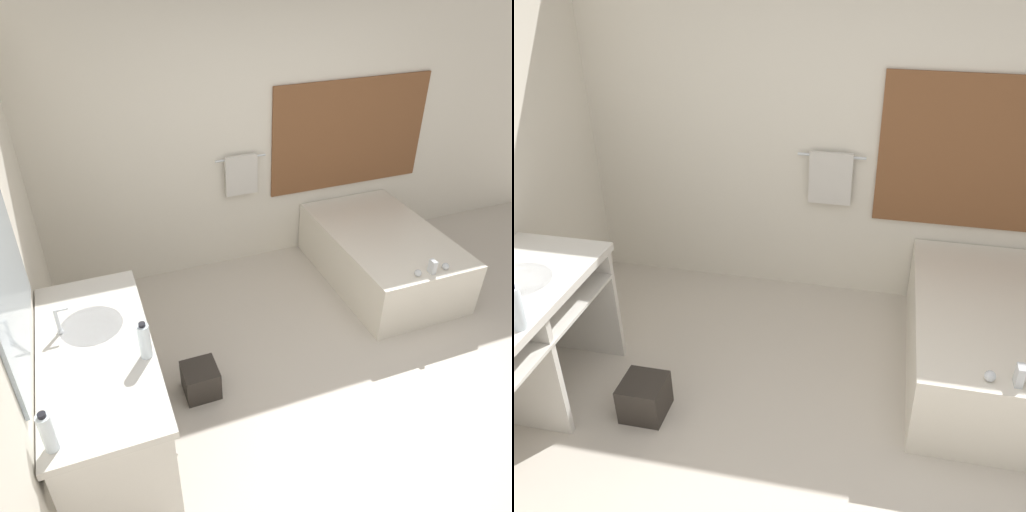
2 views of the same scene
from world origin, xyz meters
TOP-DOWN VIEW (x-y plane):
  - ground_plane at (0.00, 0.00)m, footprint 16.00×16.00m
  - wall_back_with_blinds at (0.03, 2.23)m, footprint 7.40×0.13m
  - wall_left_with_mirror at (-2.23, 0.01)m, footprint 0.08×7.40m
  - vanity_counter at (-1.85, 0.34)m, footprint 0.66×1.49m
  - sink_faucet at (-2.04, 0.53)m, footprint 0.09×0.04m
  - bathtub at (0.88, 1.38)m, footprint 1.02×1.63m
  - water_bottle_1 at (-1.58, 0.15)m, footprint 0.07×0.07m
  - water_bottle_2 at (-2.11, -0.31)m, footprint 0.07×0.07m
  - waste_bin at (-1.19, 0.55)m, footprint 0.26×0.26m

SIDE VIEW (x-z plane):
  - ground_plane at x=0.00m, z-range 0.00..0.00m
  - waste_bin at x=-1.19m, z-range 0.00..0.24m
  - bathtub at x=0.88m, z-range -0.03..0.61m
  - vanity_counter at x=-1.85m, z-range 0.21..1.10m
  - sink_faucet at x=-2.04m, z-range 0.88..1.06m
  - water_bottle_1 at x=-1.58m, z-range 0.88..1.13m
  - water_bottle_2 at x=-2.11m, z-range 0.88..1.13m
  - wall_back_with_blinds at x=0.03m, z-range -0.01..2.69m
  - wall_left_with_mirror at x=-2.23m, z-range 0.00..2.70m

